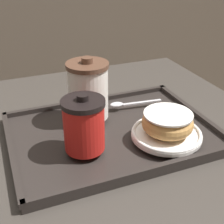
{
  "coord_description": "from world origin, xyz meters",
  "views": [
    {
      "loc": [
        -0.23,
        -0.59,
        1.14
      ],
      "look_at": [
        -0.0,
        -0.02,
        0.81
      ],
      "focal_mm": 50.0,
      "sensor_mm": 36.0,
      "label": 1
    }
  ],
  "objects_px": {
    "coffee_cup_rear": "(88,90)",
    "donut_chocolate_glazed": "(168,122)",
    "coffee_cup_front": "(84,124)",
    "spoon": "(124,104)"
  },
  "relations": [
    {
      "from": "coffee_cup_rear",
      "to": "spoon",
      "type": "relative_size",
      "value": 1.05
    },
    {
      "from": "coffee_cup_rear",
      "to": "spoon",
      "type": "xyz_separation_m",
      "value": [
        0.1,
        0.02,
        -0.06
      ]
    },
    {
      "from": "coffee_cup_rear",
      "to": "donut_chocolate_glazed",
      "type": "bearing_deg",
      "value": -49.76
    },
    {
      "from": "coffee_cup_front",
      "to": "coffee_cup_rear",
      "type": "distance_m",
      "value": 0.14
    },
    {
      "from": "spoon",
      "to": "coffee_cup_rear",
      "type": "bearing_deg",
      "value": 17.08
    },
    {
      "from": "coffee_cup_rear",
      "to": "coffee_cup_front",
      "type": "bearing_deg",
      "value": -111.91
    },
    {
      "from": "coffee_cup_front",
      "to": "donut_chocolate_glazed",
      "type": "xyz_separation_m",
      "value": [
        0.18,
        -0.03,
        -0.02
      ]
    },
    {
      "from": "coffee_cup_rear",
      "to": "donut_chocolate_glazed",
      "type": "distance_m",
      "value": 0.2
    },
    {
      "from": "donut_chocolate_glazed",
      "to": "spoon",
      "type": "distance_m",
      "value": 0.17
    },
    {
      "from": "donut_chocolate_glazed",
      "to": "coffee_cup_front",
      "type": "bearing_deg",
      "value": 171.78
    }
  ]
}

